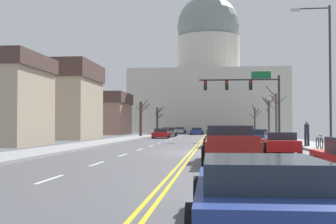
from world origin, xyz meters
The scene contains 22 objects.
ground centered at (0.00, 0.00, 0.02)m, with size 20.00×180.00×0.20m.
signal_gantry centered at (4.77, 17.73, 4.98)m, with size 7.91×0.41×6.72m.
street_lamp_right centered at (7.91, 0.91, 5.21)m, with size 2.35×0.24×8.63m.
capitol_building centered at (0.00, 71.19, 10.85)m, with size 32.15×22.64×32.54m.
sedan_near_00 centered at (5.01, 12.97, 0.57)m, with size 2.07×4.39×1.22m.
sedan_near_01 centered at (1.56, 6.05, 0.58)m, with size 2.06×4.50×1.25m.
sedan_near_02 centered at (5.01, -0.49, 0.57)m, with size 2.11×4.68×1.18m.
pickup_truck_near_03 centered at (1.96, -7.14, 0.71)m, with size 2.40×5.78×1.57m.
sedan_near_05 centered at (1.97, -19.48, 0.54)m, with size 2.12×4.61×1.11m.
sedan_oncoming_00 centered at (-5.10, 26.92, 0.55)m, with size 2.09×4.46×1.18m.
sedan_oncoming_01 centered at (-5.02, 35.32, 0.58)m, with size 2.19×4.69×1.25m.
sedan_oncoming_02 centered at (-1.58, 46.61, 0.55)m, with size 2.09×4.28×1.15m.
sedan_oncoming_03 centered at (-5.24, 57.36, 0.55)m, with size 2.12×4.71×1.18m.
flank_building_00 centered at (-18.47, 45.22, 3.48)m, with size 11.14×10.26×6.86m.
flank_building_02 centered at (-17.39, 21.53, 4.32)m, with size 10.96×9.34×8.52m.
bare_tree_00 centered at (8.40, 25.98, 3.08)m, with size 2.56×1.71×6.02m.
bare_tree_01 centered at (-8.44, 31.83, 2.55)m, with size 1.86×1.13×4.82m.
bare_tree_02 centered at (8.33, 32.17, 2.92)m, with size 1.82×2.36×5.28m.
bare_tree_03 centered at (-8.90, 52.66, 2.62)m, with size 1.68×1.72×4.79m.
bare_tree_04 centered at (8.60, 54.88, 2.73)m, with size 2.29×2.03×5.24m.
pedestrian_01 centered at (7.67, 5.17, 1.10)m, with size 0.35×0.34×1.72m.
bicycle_parked centered at (7.69, 1.62, 0.49)m, with size 0.12×1.77×0.85m.
Camera 1 is at (1.30, -26.26, 1.59)m, focal length 47.26 mm.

